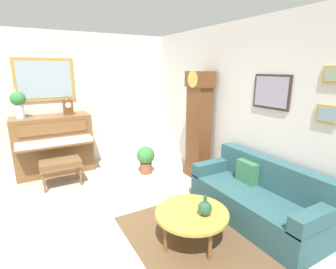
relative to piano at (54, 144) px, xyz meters
The scene contains 13 objects.
ground_plane 2.34m from the piano, ahead, with size 6.40×6.00×0.10m, color #B2A899.
wall_left 0.94m from the piano, 142.29° to the left, with size 0.13×4.90×2.80m.
wall_back 3.60m from the piano, 50.11° to the left, with size 5.30×0.13×2.80m.
area_rug 3.55m from the piano, 20.71° to the left, with size 2.10×1.50×0.01m, color brown.
piano is the anchor object (origin of this frame).
piano_bench 0.77m from the piano, ahead, with size 0.42×0.70×0.48m.
grandfather_clock 2.91m from the piano, 56.51° to the left, with size 0.52×0.34×2.03m.
couch 3.94m from the piano, 34.87° to the left, with size 1.90×0.80×0.84m.
coffee_table 3.40m from the piano, 19.98° to the left, with size 0.88×0.88×0.41m.
mantel_clock 0.82m from the piano, 89.73° to the left, with size 0.13×0.18×0.38m.
flower_vase 1.02m from the piano, 89.88° to the right, with size 0.26×0.26×0.58m.
green_jug 3.55m from the piano, 20.67° to the left, with size 0.17×0.17×0.24m.
potted_plant 1.87m from the piano, 58.59° to the left, with size 0.36×0.36×0.56m.
Camera 1 is at (3.20, -0.73, 2.07)m, focal length 27.43 mm.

